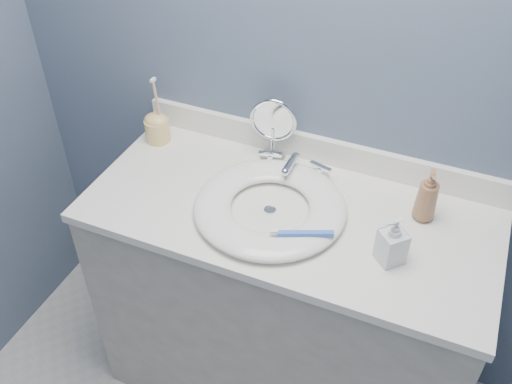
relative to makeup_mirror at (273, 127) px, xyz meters
The scene contains 12 objects.
back_wall 0.25m from the makeup_mirror, 22.46° to the left, with size 2.20×0.02×2.40m, color #4D5E74.
vanity_cabinet 0.63m from the makeup_mirror, 56.96° to the right, with size 1.20×0.55×0.85m, color #BAB6AA.
countertop 0.29m from the makeup_mirror, 56.96° to the right, with size 1.22×0.57×0.03m, color white.
backsplash 0.17m from the makeup_mirror, 18.17° to the left, with size 1.22×0.02×0.09m, color white.
basin 0.28m from the makeup_mirror, 69.76° to the right, with size 0.45×0.45×0.04m, color white, non-canonical shape.
drain 0.29m from the makeup_mirror, 69.76° to the right, with size 0.04×0.04×0.01m, color silver.
faucet 0.14m from the makeup_mirror, 28.69° to the right, with size 0.25×0.13×0.07m.
makeup_mirror is the anchor object (origin of this frame).
soap_bottle_amber 0.52m from the makeup_mirror, 10.77° to the right, with size 0.07×0.07×0.17m, color #906241.
soap_bottle_clear 0.55m from the makeup_mirror, 33.17° to the right, with size 0.07×0.07×0.15m, color silver.
toothbrush_holder 0.41m from the makeup_mirror, behind, with size 0.08×0.08×0.24m.
toothbrush_lying 0.42m from the makeup_mirror, 56.57° to the right, with size 0.16×0.08×0.02m.
Camera 1 is at (0.40, -0.22, 2.01)m, focal length 40.00 mm.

